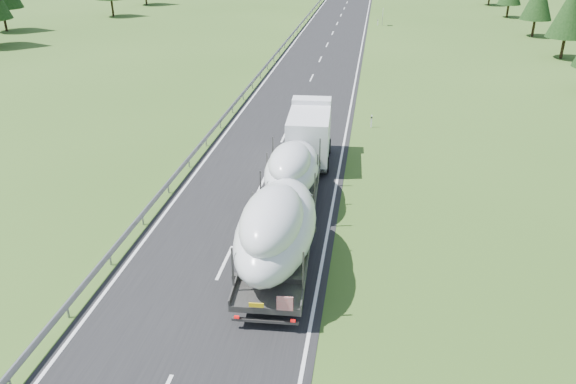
# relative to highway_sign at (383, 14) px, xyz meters

# --- Properties ---
(road_surface) EXTENTS (10.00, 400.00, 0.02)m
(road_surface) POSITION_rel_highway_sign_xyz_m (-7.20, 20.00, -1.80)
(road_surface) COLOR black
(road_surface) RESTS_ON ground
(guardrail) EXTENTS (0.10, 400.00, 0.76)m
(guardrail) POSITION_rel_highway_sign_xyz_m (-12.50, 19.94, -1.21)
(guardrail) COLOR slate
(guardrail) RESTS_ON ground
(highway_sign) EXTENTS (0.08, 0.90, 2.60)m
(highway_sign) POSITION_rel_highway_sign_xyz_m (0.00, 0.00, 0.00)
(highway_sign) COLOR slate
(highway_sign) RESTS_ON ground
(boat_truck) EXTENTS (3.83, 20.99, 4.58)m
(boat_truck) POSITION_rel_highway_sign_xyz_m (-4.73, -67.01, 0.60)
(boat_truck) COLOR white
(boat_truck) RESTS_ON ground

